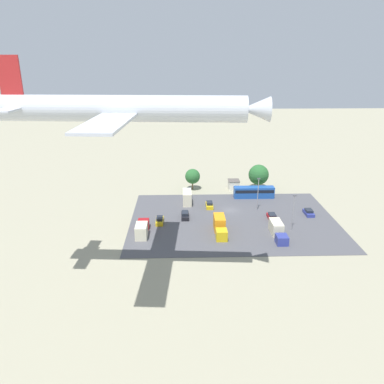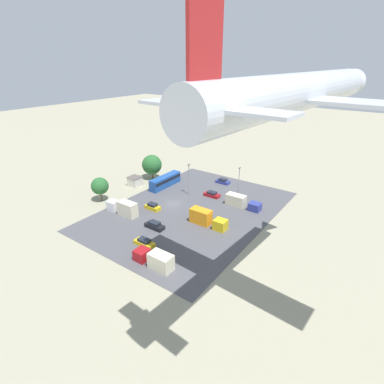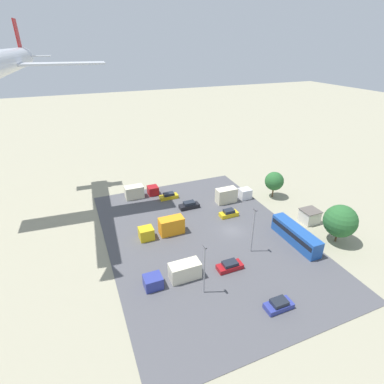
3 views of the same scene
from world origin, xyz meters
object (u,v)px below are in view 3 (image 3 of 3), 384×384
Objects in this scene: parked_car_3 at (229,213)px; bus at (296,235)px; parked_car_0 at (279,305)px; parked_truck_0 at (164,228)px; parked_car_2 at (189,205)px; parked_truck_3 at (140,192)px; parked_car_4 at (169,196)px; airplane at (6,62)px; parked_truck_2 at (232,195)px; shed_building at (310,216)px; parked_car_1 at (230,266)px; parked_truck_1 at (176,274)px.

bus is at bearing -152.16° from parked_car_3.
parked_car_0 is 25.88m from parked_truck_0.
parked_truck_3 reaches higher than parked_car_2.
airplane is (1.78, 27.91, 30.87)m from parked_car_4.
parked_truck_2 reaches higher than parked_car_4.
airplane reaches higher than shed_building.
parked_truck_3 is at bearing 50.62° from shed_building.
shed_building is at bearing 36.58° from parked_truck_2.
parked_truck_0 is at bearing -28.36° from bus.
parked_car_1 is 21.99m from parked_car_2.
parked_car_3 is at bearing -28.14° from parked_car_1.
bus is 15.37m from parked_car_1.
parked_car_0 is at bearing -166.47° from parked_car_1.
parked_truck_0 is 1.00× the size of parked_truck_2.
parked_car_0 is at bearing -17.23° from parked_truck_2.
parked_car_0 is at bearing -133.19° from parked_truck_1.
parked_truck_3 is (18.01, 0.68, -0.16)m from parked_truck_0.
airplane is (-1.90, 21.58, 30.09)m from parked_truck_3.
bus is 2.61× the size of parked_car_1.
parked_car_4 is at bearing 48.55° from shed_building.
parked_truck_0 reaches higher than shed_building.
parked_truck_3 is (10.68, 19.95, -0.22)m from parked_truck_2.
parked_car_0 is (-11.99, 12.77, -1.15)m from bus.
bus is 37.84m from parked_truck_3.
parked_truck_0 reaches higher than parked_car_0.
airplane reaches higher than parked_car_1.
parked_car_4 reaches higher than parked_car_1.
parked_car_4 is 0.49× the size of parked_truck_1.
parked_car_3 reaches higher than parked_car_1.
parked_car_1 is 15.65m from parked_truck_0.
bus is 25.36m from parked_truck_0.
bus is 1.42× the size of parked_truck_3.
parked_car_1 is at bearing -3.73° from parked_car_2.
parked_truck_2 is (21.24, -12.16, 1.03)m from parked_car_1.
parked_car_3 is 22.60m from parked_truck_1.
parked_car_4 is at bearing -16.08° from parked_truck_1.
parked_truck_1 is (-5.77, 32.29, -0.05)m from shed_building.
parked_car_2 is at bearing -55.55° from bus.
parked_car_0 is at bearing 43.20° from bus.
parked_car_2 reaches higher than parked_car_4.
parked_truck_1 is (0.91, 9.33, 0.72)m from parked_car_1.
shed_building is at bearing -50.69° from parked_car_0.
parked_truck_0 is at bearing 2.16° from parked_truck_3.
parked_car_2 is at bearing 42.75° from parked_truck_3.
parked_car_1 is at bearing 7.00° from bus.
parked_car_0 is (-16.81, 20.53, -0.75)m from shed_building.
parked_truck_3 is at bearing -52.58° from bus.
parked_truck_2 is at bearing 61.83° from parked_truck_3.
parked_car_0 is 0.51× the size of parked_truck_3.
parked_car_2 is at bearing -3.73° from parked_car_1.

